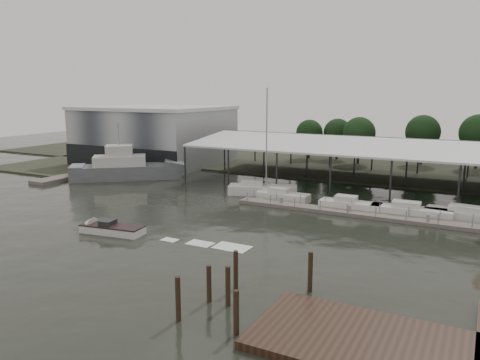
% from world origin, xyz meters
% --- Properties ---
extents(ground, '(200.00, 200.00, 0.00)m').
position_xyz_m(ground, '(0.00, 0.00, 0.00)').
color(ground, black).
rests_on(ground, ground).
extents(land_strip_far, '(140.00, 30.00, 0.30)m').
position_xyz_m(land_strip_far, '(0.00, 42.00, 0.10)').
color(land_strip_far, '#383C2D').
rests_on(land_strip_far, ground).
extents(land_strip_west, '(20.00, 40.00, 0.30)m').
position_xyz_m(land_strip_west, '(-40.00, 30.00, 0.10)').
color(land_strip_west, '#383C2D').
rests_on(land_strip_west, ground).
extents(storage_warehouse, '(24.50, 20.50, 10.50)m').
position_xyz_m(storage_warehouse, '(-28.00, 29.94, 5.29)').
color(storage_warehouse, '#A8ACB3').
rests_on(storage_warehouse, ground).
extents(covered_boat_shed, '(58.24, 24.00, 6.96)m').
position_xyz_m(covered_boat_shed, '(17.00, 28.00, 6.13)').
color(covered_boat_shed, silver).
rests_on(covered_boat_shed, ground).
extents(trawler_dock, '(3.00, 18.00, 0.50)m').
position_xyz_m(trawler_dock, '(-30.00, 14.00, 0.25)').
color(trawler_dock, '#68645C').
rests_on(trawler_dock, ground).
extents(floating_dock, '(28.00, 2.00, 1.40)m').
position_xyz_m(floating_dock, '(15.00, 10.00, 0.20)').
color(floating_dock, '#68645C').
rests_on(floating_dock, ground).
extents(boardwalk_platform, '(15.00, 12.00, 0.50)m').
position_xyz_m(boardwalk_platform, '(24.55, -15.27, 0.20)').
color(boardwalk_platform, '#362216').
rests_on(boardwalk_platform, ground).
extents(grey_trawler, '(15.95, 14.32, 8.84)m').
position_xyz_m(grey_trawler, '(-21.72, 15.10, 1.58)').
color(grey_trawler, slate).
rests_on(grey_trawler, ground).
extents(white_sailboat, '(9.14, 5.53, 13.84)m').
position_xyz_m(white_sailboat, '(1.23, 14.63, 0.66)').
color(white_sailboat, silver).
rests_on(white_sailboat, ground).
extents(speedboat_underway, '(17.77, 4.53, 2.00)m').
position_xyz_m(speedboat_underway, '(-4.44, -7.33, 0.39)').
color(speedboat_underway, silver).
rests_on(speedboat_underway, ground).
extents(moored_cruiser_0, '(6.42, 2.25, 1.70)m').
position_xyz_m(moored_cruiser_0, '(5.10, 12.51, 0.61)').
color(moored_cruiser_0, silver).
rests_on(moored_cruiser_0, ground).
extents(moored_cruiser_1, '(6.82, 2.29, 1.70)m').
position_xyz_m(moored_cruiser_1, '(13.53, 11.84, 0.61)').
color(moored_cruiser_1, silver).
rests_on(moored_cruiser_1, ground).
extents(moored_cruiser_2, '(8.36, 2.57, 1.70)m').
position_xyz_m(moored_cruiser_2, '(19.97, 12.14, 0.61)').
color(moored_cruiser_2, silver).
rests_on(moored_cruiser_2, ground).
extents(moored_cruiser_3, '(8.86, 3.30, 1.70)m').
position_xyz_m(moored_cruiser_3, '(25.58, 13.03, 0.61)').
color(moored_cruiser_3, silver).
rests_on(moored_cruiser_3, ground).
extents(mooring_pilings, '(5.69, 7.81, 3.34)m').
position_xyz_m(mooring_pilings, '(13.60, -15.09, 1.01)').
color(mooring_pilings, '#35251A').
rests_on(mooring_pilings, ground).
extents(horizon_tree_line, '(67.51, 10.79, 10.26)m').
position_xyz_m(horizon_tree_line, '(24.97, 47.79, 5.86)').
color(horizon_tree_line, '#2F1F15').
rests_on(horizon_tree_line, ground).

